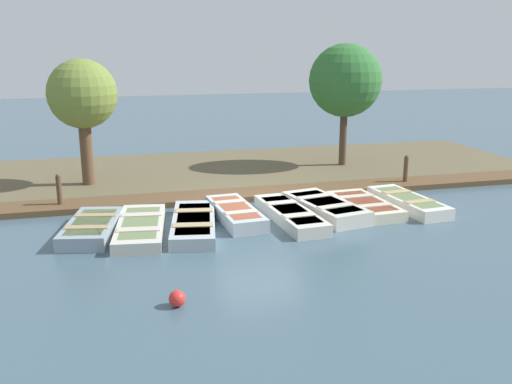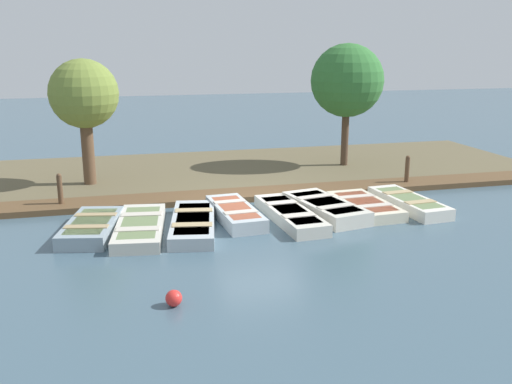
# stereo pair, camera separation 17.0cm
# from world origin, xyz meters

# --- Properties ---
(ground_plane) EXTENTS (80.00, 80.00, 0.00)m
(ground_plane) POSITION_xyz_m (0.00, 0.00, 0.00)
(ground_plane) COLOR #425B6B
(shore_bank) EXTENTS (8.00, 24.00, 0.15)m
(shore_bank) POSITION_xyz_m (-5.00, 0.00, 0.07)
(shore_bank) COLOR brown
(shore_bank) RESTS_ON ground_plane
(dock_walkway) EXTENTS (1.28, 23.90, 0.18)m
(dock_walkway) POSITION_xyz_m (-1.42, 0.00, 0.09)
(dock_walkway) COLOR brown
(dock_walkway) RESTS_ON ground_plane
(rowboat_0) EXTENTS (2.92, 1.71, 0.39)m
(rowboat_0) POSITION_xyz_m (1.18, -4.82, 0.19)
(rowboat_0) COLOR #8C9EA8
(rowboat_0) RESTS_ON ground_plane
(rowboat_1) EXTENTS (3.50, 1.60, 0.33)m
(rowboat_1) POSITION_xyz_m (1.37, -3.60, 0.16)
(rowboat_1) COLOR beige
(rowboat_1) RESTS_ON ground_plane
(rowboat_2) EXTENTS (3.59, 1.69, 0.36)m
(rowboat_2) POSITION_xyz_m (1.43, -2.21, 0.17)
(rowboat_2) COLOR #B2BCC1
(rowboat_2) RESTS_ON ground_plane
(rowboat_3) EXTENTS (3.01, 1.21, 0.40)m
(rowboat_3) POSITION_xyz_m (0.85, -0.95, 0.20)
(rowboat_3) COLOR #B2BCC1
(rowboat_3) RESTS_ON ground_plane
(rowboat_4) EXTENTS (3.52, 1.21, 0.36)m
(rowboat_4) POSITION_xyz_m (1.30, 0.52, 0.18)
(rowboat_4) COLOR beige
(rowboat_4) RESTS_ON ground_plane
(rowboat_5) EXTENTS (3.21, 1.78, 0.42)m
(rowboat_5) POSITION_xyz_m (1.03, 1.67, 0.21)
(rowboat_5) COLOR beige
(rowboat_5) RESTS_ON ground_plane
(rowboat_6) EXTENTS (2.86, 1.38, 0.33)m
(rowboat_6) POSITION_xyz_m (0.96, 2.95, 0.16)
(rowboat_6) COLOR beige
(rowboat_6) RESTS_ON ground_plane
(rowboat_7) EXTENTS (3.17, 1.27, 0.37)m
(rowboat_7) POSITION_xyz_m (1.01, 4.34, 0.18)
(rowboat_7) COLOR silver
(rowboat_7) RESTS_ON ground_plane
(mooring_post_near) EXTENTS (0.15, 0.15, 1.10)m
(mooring_post_near) POSITION_xyz_m (-1.43, -5.76, 0.56)
(mooring_post_near) COLOR brown
(mooring_post_near) RESTS_ON ground_plane
(mooring_post_far) EXTENTS (0.15, 0.15, 1.10)m
(mooring_post_far) POSITION_xyz_m (-1.43, 5.60, 0.56)
(mooring_post_far) COLOR brown
(mooring_post_far) RESTS_ON ground_plane
(buoy) EXTENTS (0.32, 0.32, 0.32)m
(buoy) POSITION_xyz_m (5.91, -3.21, 0.16)
(buoy) COLOR red
(buoy) RESTS_ON ground_plane
(park_tree_far_left) EXTENTS (2.28, 2.28, 4.34)m
(park_tree_far_left) POSITION_xyz_m (-3.96, -5.00, 3.14)
(park_tree_far_left) COLOR brown
(park_tree_far_left) RESTS_ON ground_plane
(park_tree_left) EXTENTS (2.79, 2.79, 4.84)m
(park_tree_left) POSITION_xyz_m (-4.76, 4.67, 3.42)
(park_tree_left) COLOR #4C3828
(park_tree_left) RESTS_ON ground_plane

